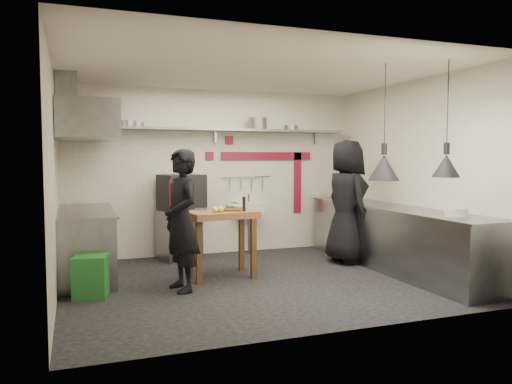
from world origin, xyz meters
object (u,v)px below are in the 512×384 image
object	(u,v)px
oven_stand	(179,235)
chef_left	(181,220)
chef_right	(347,202)
green_bin	(91,276)
combi_oven	(181,193)
prep_table	(221,244)

from	to	relation	value
oven_stand	chef_left	world-z (taller)	chef_left
oven_stand	chef_right	xyz separation A→B (m)	(2.44, -1.12, 0.56)
green_bin	chef_left	xyz separation A→B (m)	(1.08, -0.08, 0.63)
oven_stand	green_bin	distance (m)	2.30
combi_oven	prep_table	distance (m)	1.54
chef_left	chef_right	distance (m)	2.88
combi_oven	prep_table	size ratio (longest dim) A/B	0.68
green_bin	oven_stand	bearing A→B (deg)	51.75
chef_right	chef_left	bearing A→B (deg)	103.86
chef_right	green_bin	bearing A→B (deg)	98.54
combi_oven	prep_table	bearing A→B (deg)	-93.03
oven_stand	green_bin	world-z (taller)	oven_stand
green_bin	prep_table	size ratio (longest dim) A/B	0.54
green_bin	prep_table	xyz separation A→B (m)	(1.74, 0.43, 0.21)
green_bin	chef_right	bearing A→B (deg)	10.09
oven_stand	combi_oven	bearing A→B (deg)	-4.90
oven_stand	prep_table	distance (m)	1.41
combi_oven	chef_right	xyz separation A→B (m)	(2.39, -1.12, -0.13)
prep_table	chef_right	distance (m)	2.20
oven_stand	combi_oven	distance (m)	0.69
oven_stand	chef_left	size ratio (longest dim) A/B	0.45
prep_table	chef_left	size ratio (longest dim) A/B	0.52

